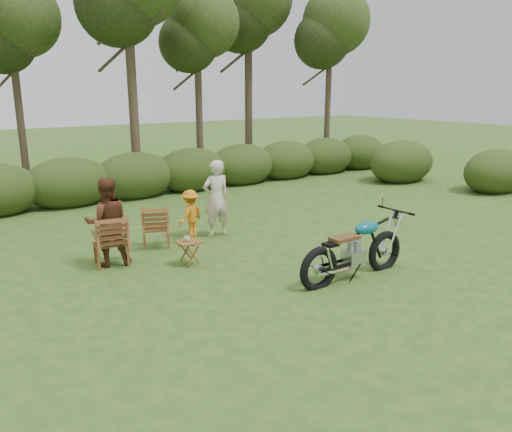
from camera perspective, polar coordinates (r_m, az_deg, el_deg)
ground at (r=8.71m, az=9.44°, el=-8.03°), size 80.00×80.00×0.00m
tree_line at (r=16.63m, az=-13.72°, el=15.79°), size 22.52×11.62×8.14m
motorcycle at (r=9.19m, az=10.95°, el=-6.88°), size 2.30×0.89×1.31m
lawn_chair_right at (r=10.95m, az=-11.28°, el=-3.40°), size 0.83×0.83×0.92m
lawn_chair_left at (r=10.06m, az=-16.11°, el=-5.31°), size 0.80×0.80×1.00m
side_table at (r=9.63m, az=-7.62°, el=-4.24°), size 0.47×0.39×0.47m
cup at (r=9.56m, az=-7.91°, el=-2.59°), size 0.16×0.16×0.10m
adult_a at (r=11.53m, az=-4.49°, el=-2.25°), size 0.67×0.46×1.76m
adult_b at (r=10.04m, az=-16.30°, el=-5.35°), size 0.96×0.83×1.69m
child at (r=11.45m, az=-7.43°, el=-2.44°), size 0.82×0.67×1.10m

